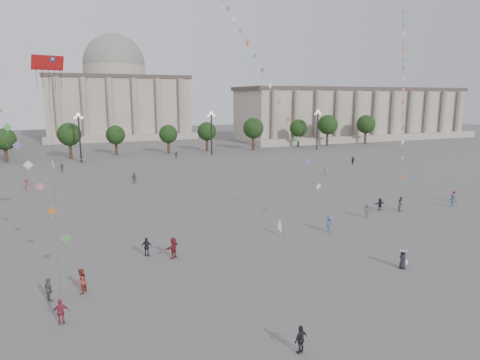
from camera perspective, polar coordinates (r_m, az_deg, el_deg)
name	(u,v)px	position (r m, az deg, el deg)	size (l,w,h in m)	color
ground	(312,268)	(36.61, 9.64, -11.52)	(360.00, 360.00, 0.00)	#5B5856
hall_east	(354,114)	(153.99, 14.99, 8.56)	(84.00, 26.22, 17.20)	#A29688
hall_central	(116,96)	(158.78, -16.16, 10.66)	(48.30, 34.30, 35.50)	#A29688
tree_row	(143,133)	(108.39, -12.78, 6.19)	(137.12, 5.12, 8.00)	#38261C
lamp_post_mid_west	(79,128)	(98.77, -20.66, 6.46)	(2.00, 0.90, 10.65)	#262628
lamp_post_mid_east	(211,125)	(104.18, -3.84, 7.33)	(2.00, 0.90, 10.65)	#262628
lamp_post_far_east	(318,122)	(117.27, 10.31, 7.59)	(2.00, 0.90, 10.65)	#262628
person_crowd_0	(176,155)	(100.28, -8.52, 3.33)	(0.93, 0.39, 1.59)	navy
person_crowd_3	(380,204)	(56.30, 18.15, -3.08)	(1.43, 0.45, 1.54)	black
person_crowd_4	(85,160)	(96.54, -20.00, 2.58)	(1.73, 0.55, 1.86)	beige
person_crowd_6	(367,211)	(52.19, 16.62, -3.93)	(1.16, 0.67, 1.80)	#56575B
person_crowd_7	(326,170)	(79.00, 11.45, 1.27)	(1.68, 0.54, 1.81)	silver
person_crowd_8	(454,196)	(64.66, 26.64, -1.92)	(1.02, 0.59, 1.58)	#99293F
person_crowd_9	(353,161)	(93.25, 14.80, 2.52)	(1.49, 0.48, 1.61)	black
person_crowd_10	(53,165)	(91.15, -23.69, 1.83)	(0.65, 0.43, 1.79)	silver
person_crowd_12	(134,178)	(72.33, -13.91, 0.26)	(1.61, 0.51, 1.74)	slate
person_crowd_13	(279,228)	(44.27, 5.28, -6.35)	(0.56, 0.37, 1.53)	white
person_crowd_14	(453,200)	(61.53, 26.49, -2.46)	(1.09, 0.63, 1.69)	#2F506B
person_crowd_16	(62,168)	(86.72, -22.65, 1.50)	(1.07, 0.45, 1.83)	#5B5A5F
person_crowd_17	(27,185)	(72.40, -26.55, -0.55)	(1.16, 0.67, 1.80)	#963E29
tourist_0	(61,312)	(29.89, -22.76, -15.90)	(0.96, 0.40, 1.65)	#99293E
tourist_1	(147,247)	(39.27, -12.32, -8.70)	(1.00, 0.42, 1.71)	#222328
tourist_2	(173,248)	(38.42, -8.88, -8.90)	(1.74, 0.55, 1.88)	maroon
tourist_3	(49,290)	(33.11, -24.14, -13.22)	(1.02, 0.43, 1.75)	slate
tourist_4	(301,339)	(25.31, 8.11, -20.29)	(0.96, 0.40, 1.63)	black
kite_flyer_0	(81,281)	(33.56, -20.43, -12.52)	(0.89, 0.70, 1.84)	#9D392A
kite_flyer_1	(329,224)	(45.78, 11.84, -5.80)	(1.14, 0.66, 1.76)	#385B7F
kite_flyer_2	(401,204)	(56.69, 20.68, -2.99)	(0.90, 0.70, 1.85)	#5B5B5F
hat_person	(403,258)	(38.18, 20.90, -9.74)	(0.97, 0.87, 1.69)	black
dragon_kite	(48,74)	(34.52, -24.18, 12.74)	(2.26, 4.40, 16.62)	#B01312
kite_train_mid	(222,5)	(68.69, -2.42, 22.31)	(4.03, 50.55, 70.27)	#3F3F3F
kite_train_east	(403,50)	(75.96, 20.93, 15.91)	(24.76, 28.98, 52.96)	#3F3F3F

